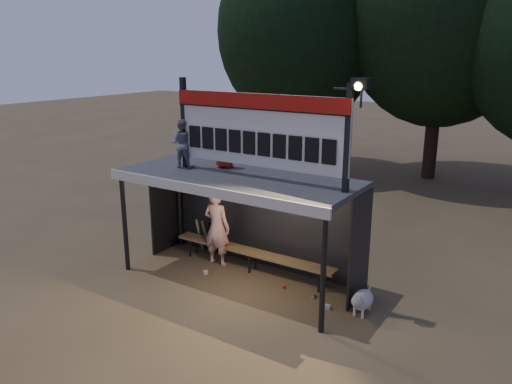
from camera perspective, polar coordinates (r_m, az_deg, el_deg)
ground at (r=10.89m, az=-2.06°, el=-10.00°), size 80.00×80.00×0.00m
player at (r=11.34m, az=-4.49°, el=-4.03°), size 0.67×0.45×1.80m
child_a at (r=10.79m, az=-8.42°, el=5.51°), size 0.62×0.55×1.04m
child_b at (r=10.66m, az=-3.57°, el=5.53°), size 0.53×0.36×1.05m
dugout_shelter at (r=10.42m, az=-1.39°, el=-0.32°), size 5.10×2.08×2.32m
scoreboard_assembly at (r=9.60m, az=0.47°, el=7.34°), size 4.10×0.27×1.99m
bench at (r=11.12m, az=-0.45°, el=-6.96°), size 4.00×0.35×0.48m
tree_left at (r=20.46m, az=5.02°, el=17.86°), size 6.46×6.46×9.27m
tree_mid at (r=20.12m, az=20.66°, el=18.86°), size 7.22×7.22×10.36m
dog at (r=9.67m, az=12.01°, el=-12.00°), size 0.36×0.81×0.49m
bats at (r=12.16m, az=-5.74°, el=-5.04°), size 0.47×0.32×0.84m
litter at (r=10.45m, az=3.75°, el=-10.95°), size 3.03×0.98×0.08m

